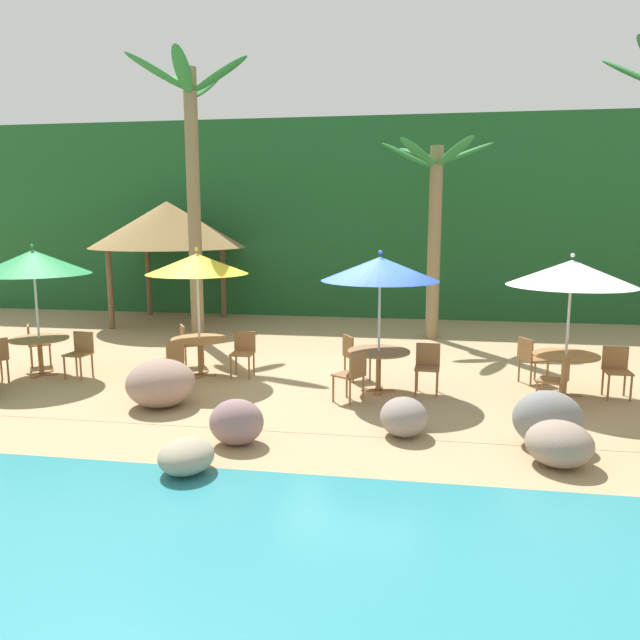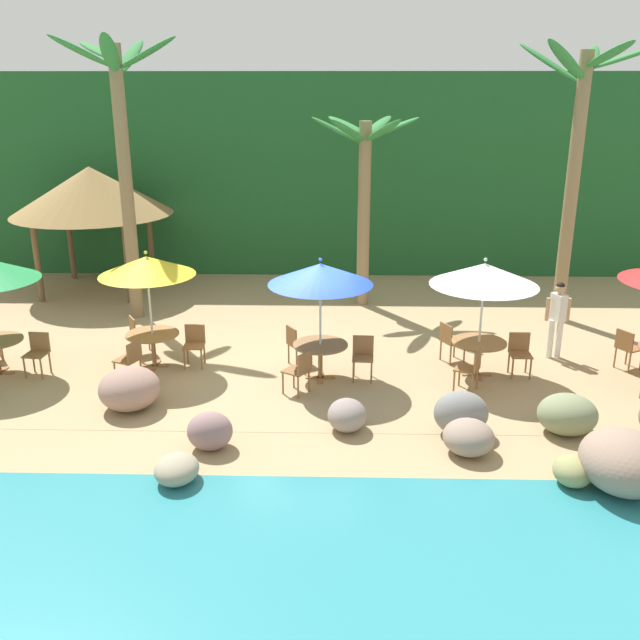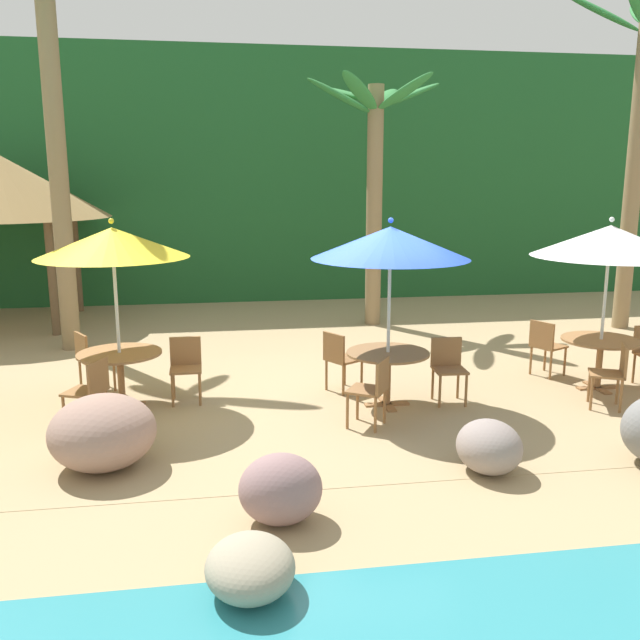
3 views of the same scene
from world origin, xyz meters
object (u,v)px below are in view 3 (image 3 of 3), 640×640
chair_blue_inland (339,357)px  chair_blue_left (374,387)px  umbrella_blue (390,243)px  palm_tree_nearest (52,97)px  dining_table_yellow (120,362)px  chair_yellow_left (91,388)px  chair_yellow_seaward (186,364)px  chair_blue_seaward (448,365)px  chair_white_left (614,371)px  dining_table_white (600,348)px  dining_table_blue (388,361)px  chair_yellow_inland (90,357)px  umbrella_yellow (112,243)px  palm_tree_second (374,160)px  umbrella_white (610,241)px  chair_white_inland (545,344)px

chair_blue_inland → chair_blue_left: (0.15, -1.44, 0.00)m
umbrella_blue → palm_tree_nearest: bearing=141.3°
dining_table_yellow → chair_blue_inland: (2.98, 0.14, -0.10)m
chair_yellow_left → chair_yellow_seaward: bearing=40.2°
chair_yellow_left → chair_blue_seaward: (4.60, 0.33, 0.00)m
chair_yellow_left → umbrella_blue: size_ratio=0.35×
chair_blue_seaward → chair_white_left: same height
chair_yellow_seaward → dining_table_white: chair_yellow_seaward is taller
dining_table_blue → chair_yellow_inland: bearing=163.1°
umbrella_yellow → palm_tree_second: (4.50, 4.57, 1.16)m
dining_table_yellow → dining_table_white: size_ratio=1.00×
chair_yellow_inland → palm_tree_nearest: size_ratio=0.13×
umbrella_blue → chair_white_left: bearing=-11.2°
chair_yellow_seaward → chair_yellow_inland: (-1.36, 0.59, 0.00)m
chair_white_left → dining_table_yellow: bearing=170.2°
chair_yellow_seaward → chair_white_left: size_ratio=1.00×
dining_table_yellow → umbrella_white: umbrella_white is taller
chair_yellow_seaward → palm_tree_nearest: (-2.14, 3.21, 3.79)m
umbrella_blue → chair_white_left: (2.91, -0.58, -1.67)m
palm_tree_second → dining_table_yellow: bearing=-134.6°
palm_tree_nearest → dining_table_blue: bearing=-38.7°
umbrella_yellow → chair_blue_seaward: (4.36, -0.49, -1.67)m
dining_table_yellow → dining_table_white: same height
dining_table_yellow → chair_blue_inland: chair_blue_inland is taller
umbrella_blue → palm_tree_nearest: size_ratio=0.37×
dining_table_blue → umbrella_white: size_ratio=0.45×
chair_blue_inland → chair_white_left: same height
chair_blue_left → chair_white_inland: same height
chair_yellow_inland → dining_table_yellow: bearing=-53.6°
umbrella_yellow → palm_tree_nearest: 4.14m
umbrella_blue → chair_white_left: umbrella_blue is taller
chair_yellow_seaward → palm_tree_second: 6.42m
dining_table_yellow → chair_white_left: bearing=-9.8°
chair_yellow_seaward → dining_table_white: (5.85, -0.41, 0.10)m
umbrella_blue → dining_table_white: (3.19, 0.23, -1.57)m
chair_yellow_seaward → umbrella_blue: (2.66, -0.64, 1.67)m
chair_yellow_seaward → chair_blue_seaward: size_ratio=1.00×
dining_table_blue → chair_blue_inland: size_ratio=1.26×
chair_yellow_seaward → umbrella_white: umbrella_white is taller
palm_tree_second → chair_yellow_seaward: bearing=-129.3°
umbrella_yellow → umbrella_blue: (3.51, -0.53, -0.00)m
dining_table_yellow → umbrella_blue: size_ratio=0.44×
chair_yellow_seaward → chair_white_inland: bearing=3.3°
chair_blue_inland → palm_tree_nearest: palm_tree_nearest is taller
dining_table_white → palm_tree_nearest: (-7.99, 3.62, 3.69)m
chair_yellow_left → dining_table_white: (6.94, 0.52, 0.10)m
palm_tree_second → chair_blue_left: bearing=-103.1°
dining_table_yellow → chair_blue_seaward: bearing=-6.4°
chair_yellow_left → chair_white_left: same height
chair_yellow_left → dining_table_blue: bearing=4.4°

